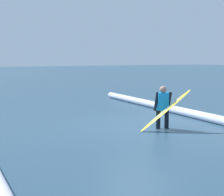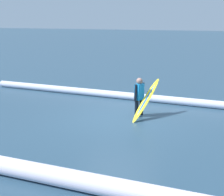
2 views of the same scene
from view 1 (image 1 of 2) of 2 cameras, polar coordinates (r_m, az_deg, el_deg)
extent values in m
plane|color=#2D4B62|center=(10.68, 4.49, -5.07)|extent=(153.56, 153.56, 0.00)
cylinder|color=black|center=(10.49, 9.62, -3.71)|extent=(0.14, 0.14, 0.59)
cylinder|color=black|center=(10.40, 8.16, -3.78)|extent=(0.14, 0.14, 0.59)
cube|color=#198CD8|center=(10.35, 8.95, -0.60)|extent=(0.30, 0.39, 0.56)
sphere|color=#976E61|center=(10.31, 8.99, 1.52)|extent=(0.22, 0.22, 0.22)
cylinder|color=black|center=(10.42, 10.07, -0.57)|extent=(0.09, 0.19, 0.60)
cylinder|color=black|center=(10.29, 7.82, -0.63)|extent=(0.09, 0.18, 0.60)
ellipsoid|color=yellow|center=(10.11, 9.47, -2.19)|extent=(0.73, 1.65, 1.30)
ellipsoid|color=blue|center=(10.11, 9.47, -2.17)|extent=(0.48, 1.30, 1.05)
camera|label=2|loc=(6.94, -75.17, 11.98)|focal=53.99mm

